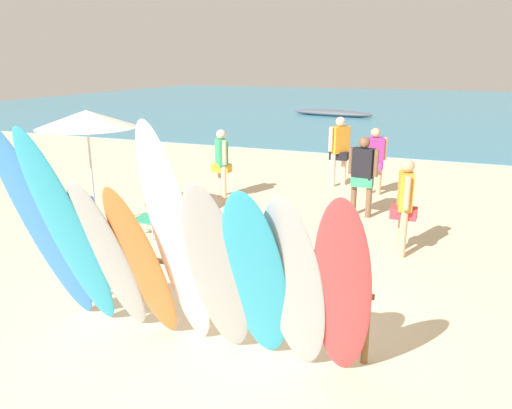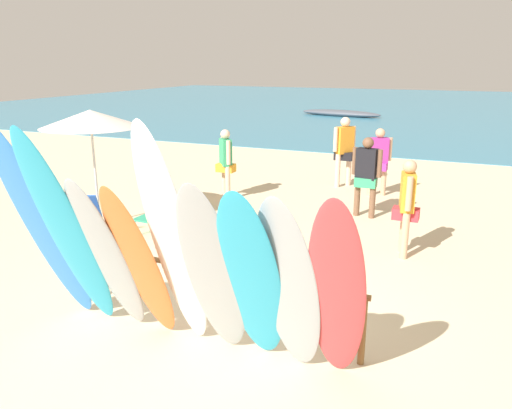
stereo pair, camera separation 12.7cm
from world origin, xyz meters
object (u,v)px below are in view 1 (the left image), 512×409
Objects in this scene: surfboard_orange_3 at (143,267)px; beachgoer_strolling at (222,159)px; surfboard_teal_6 at (257,282)px; surfboard_grey_2 at (110,260)px; surfboard_blue_0 at (45,230)px; beachgoer_near_rack at (339,147)px; beach_umbrella at (87,119)px; surfboard_rack at (209,280)px; distant_boat at (332,113)px; beachgoer_photographing at (363,171)px; beachgoer_midbeach at (405,200)px; beach_chair_blue at (79,218)px; surfboard_red_8 at (342,294)px; beach_chair_red at (154,209)px; beachgoer_by_water at (374,157)px; surfboard_teal_1 at (71,237)px; surfboard_white_4 at (177,244)px; surfboard_grey_5 at (218,275)px; surfboard_grey_7 at (294,289)px.

beachgoer_strolling is at bearing 113.83° from surfboard_orange_3.
surfboard_grey_2 is at bearing 176.44° from surfboard_teal_6.
surfboard_blue_0 is 8.10m from beachgoer_near_rack.
surfboard_rack is at bearing -34.57° from beach_umbrella.
distant_boat is at bearing 98.08° from surfboard_teal_6.
beachgoer_photographing is at bearing -74.69° from distant_boat.
surfboard_blue_0 is 5.14m from beachgoer_midbeach.
beach_umbrella reaches higher than beach_chair_blue.
surfboard_rack is 1.73× the size of surfboard_red_8.
surfboard_red_8 is 3.76m from beachgoer_midbeach.
beach_chair_red is 0.18× the size of distant_boat.
beachgoer_by_water is at bearing -77.99° from beachgoer_photographing.
surfboard_rack is 6.74m from beachgoer_by_water.
beach_umbrella is (-2.12, 3.26, 0.73)m from surfboard_blue_0.
surfboard_grey_2 is 5.82m from beachgoer_photographing.
surfboard_grey_2 is 2.34× the size of beach_chair_blue.
surfboard_red_8 is at bearing 2.61° from surfboard_grey_2.
beach_chair_blue is at bearing 125.44° from surfboard_teal_1.
beachgoer_strolling is (-1.18, 5.96, -0.34)m from surfboard_teal_1.
beachgoer_midbeach is 0.33× the size of distant_boat.
surfboard_rack is 3.59m from beach_chair_red.
beachgoer_by_water is (1.53, 7.32, -0.09)m from surfboard_grey_2.
surfboard_teal_1 is at bearing -171.60° from surfboard_white_4.
beachgoer_by_water is 16.95m from distant_boat.
beachgoer_strolling is 1.85× the size of beach_chair_red.
beachgoer_photographing is 0.74× the size of beach_umbrella.
surfboard_grey_2 reaches higher than beachgoer_by_water.
beachgoer_photographing is (1.20, 5.58, -0.04)m from surfboard_orange_3.
surfboard_blue_0 reaches higher than surfboard_grey_5.
surfboard_blue_0 is at bearing 167.57° from surfboard_teal_1.
surfboard_grey_2 is 1.36× the size of beachgoer_midbeach.
beachgoer_near_rack is 2.04× the size of beach_chair_red.
surfboard_grey_2 is 7.48m from beachgoer_by_water.
beach_umbrella is at bearing -178.43° from beachgoer_near_rack.
surfboard_grey_2 is at bearing -171.69° from surfboard_orange_3.
surfboard_red_8 is 1.37× the size of beachgoer_midbeach.
surfboard_teal_1 is 1.23× the size of surfboard_teal_6.
beach_chair_red is (-1.27, 3.40, -0.79)m from surfboard_teal_1.
surfboard_teal_6 is 2.42× the size of beach_chair_blue.
beachgoer_photographing reaches higher than beachgoer_by_water.
beachgoer_photographing is 5.26m from beach_chair_blue.
surfboard_orange_3 is 4.38m from beachgoer_midbeach.
surfboard_grey_7 is at bearing -19.88° from beachgoer_midbeach.
surfboard_red_8 is 2.54× the size of beach_chair_red.
surfboard_grey_2 is 6.01m from beachgoer_strolling.
beachgoer_strolling is 0.32× the size of distant_boat.
surfboard_orange_3 is at bearing 178.11° from surfboard_white_4.
surfboard_orange_3 is 23.83m from distant_boat.
surfboard_teal_1 is 1.17m from surfboard_white_4.
surfboard_orange_3 is at bearing 54.25° from beachgoer_by_water.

